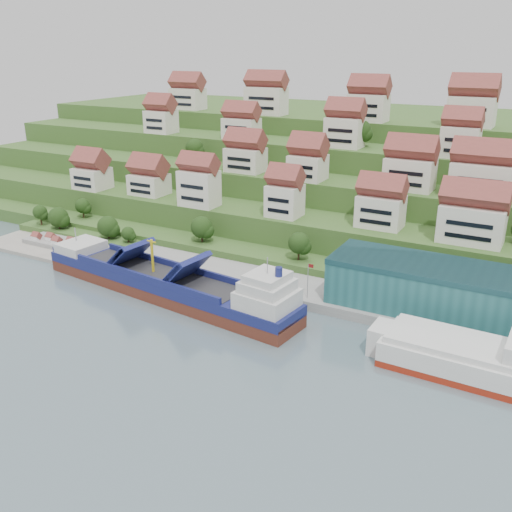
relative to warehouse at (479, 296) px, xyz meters
The scene contains 11 objects.
ground 55.18m from the warehouse, 161.90° to the right, with size 300.00×300.00×0.00m, color slate.
quay 32.64m from the warehouse, behind, with size 180.00×14.00×2.20m, color gray.
pebble_beach 110.32m from the warehouse, behind, with size 45.00×20.00×1.00m, color gray.
hillside 101.03m from the warehouse, 121.00° to the left, with size 260.00×128.00×31.00m.
hillside_village 63.77m from the warehouse, 133.15° to the left, with size 153.99×64.39×29.44m.
hillside_trees 70.55m from the warehouse, 158.01° to the left, with size 140.77×62.60×30.00m.
warehouse is the anchor object (origin of this frame).
flagpole 34.60m from the warehouse, 168.33° to the right, with size 1.28×0.16×8.00m.
beach_huts 112.29m from the warehouse, behind, with size 14.40×3.70×2.20m.
cargo_ship 65.59m from the warehouse, 164.83° to the right, with size 69.82×18.95×15.19m.
second_ship 19.30m from the warehouse, 77.45° to the right, with size 33.35×13.16×9.57m.
Camera 1 is at (62.63, -95.23, 54.05)m, focal length 40.00 mm.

